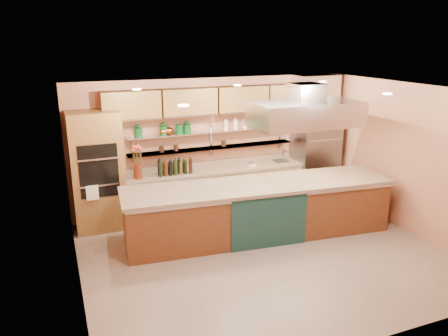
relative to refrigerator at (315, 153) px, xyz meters
name	(u,v)px	position (x,y,z in m)	size (l,w,h in m)	color
floor	(264,255)	(-2.35, -2.14, -1.06)	(6.00, 5.00, 0.02)	gray
ceiling	(268,91)	(-2.35, -2.14, 1.75)	(6.00, 5.00, 0.02)	black
wall_back	(213,144)	(-2.35, 0.36, 0.35)	(6.00, 0.04, 2.80)	tan
wall_front	(367,240)	(-2.35, -4.64, 0.35)	(6.00, 0.04, 2.80)	tan
wall_left	(73,202)	(-5.35, -2.14, 0.35)	(0.04, 5.00, 2.80)	tan
wall_right	(409,159)	(0.65, -2.14, 0.35)	(0.04, 5.00, 2.80)	tan
oven_stack	(97,172)	(-4.80, 0.04, 0.10)	(0.95, 0.64, 2.30)	olive
refrigerator	(315,153)	(0.00, 0.00, 0.00)	(0.95, 0.72, 2.10)	gray
back_counter	(216,190)	(-2.40, 0.06, -0.58)	(3.84, 0.64, 0.93)	tan
wall_shelf_lower	(213,148)	(-2.40, 0.23, 0.30)	(3.60, 0.26, 0.03)	silver
wall_shelf_upper	(213,132)	(-2.40, 0.23, 0.65)	(3.60, 0.26, 0.03)	silver
upper_cabinets	(215,101)	(-2.35, 0.18, 1.30)	(4.60, 0.36, 0.55)	olive
range_hood	(305,114)	(-1.20, -1.40, 1.20)	(2.00, 1.00, 0.45)	silver
ceiling_downlights	(263,91)	(-2.35, -1.94, 1.72)	(4.00, 2.80, 0.02)	#FFE5A5
island	(259,210)	(-2.10, -1.40, -0.54)	(4.90, 1.07, 1.02)	brown
flower_vase	(138,172)	(-4.04, 0.01, 0.02)	(0.16, 0.16, 0.28)	#64200F
oil_bottle_cluster	(175,169)	(-3.29, 0.01, 0.00)	(0.74, 0.21, 0.24)	black
kitchen_scale	(252,164)	(-1.58, 0.01, -0.08)	(0.16, 0.12, 0.09)	white
bar_faucet	(283,155)	(-0.76, 0.11, 0.00)	(0.03, 0.03, 0.24)	silver
copper_kettle	(168,131)	(-3.35, 0.23, 0.74)	(0.20, 0.20, 0.16)	#BE6C2B
green_canister	(179,129)	(-3.12, 0.23, 0.76)	(0.15, 0.15, 0.18)	#0E441C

